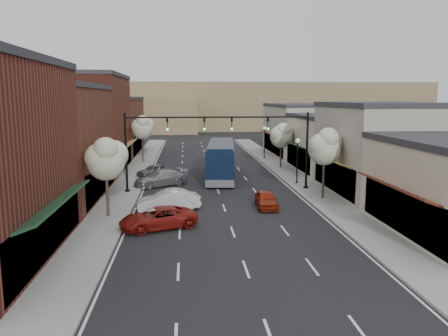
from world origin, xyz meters
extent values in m
plane|color=black|center=(0.00, 0.00, 0.00)|extent=(160.00, 160.00, 0.00)
cube|color=gray|center=(-8.40, 18.50, 0.07)|extent=(2.80, 73.00, 0.15)
cube|color=gray|center=(8.40, 18.50, 0.07)|extent=(2.80, 73.00, 0.15)
cube|color=gray|center=(-7.00, 18.50, 0.07)|extent=(0.25, 73.00, 0.17)
cube|color=gray|center=(7.00, 18.50, 0.07)|extent=(0.25, 73.00, 0.17)
cube|color=black|center=(-10.10, -8.00, 1.60)|extent=(0.60, 11.90, 2.60)
cube|color=#183C21|center=(-9.30, -8.00, 3.10)|extent=(1.07, 9.80, 0.49)
cube|color=brown|center=(-14.30, 6.00, 4.50)|extent=(9.00, 14.00, 9.00)
cube|color=#2D2D30|center=(-14.30, 6.00, 9.20)|extent=(9.20, 14.10, 0.40)
cube|color=black|center=(-10.10, 6.00, 1.60)|extent=(0.60, 11.90, 2.60)
cube|color=#522112|center=(-9.30, 6.00, 3.10)|extent=(1.07, 9.80, 0.49)
cube|color=maroon|center=(-14.30, 20.00, 5.25)|extent=(9.00, 14.00, 10.50)
cube|color=#2D2D30|center=(-14.30, 20.00, 10.70)|extent=(9.20, 14.10, 0.40)
cube|color=black|center=(-10.10, 20.00, 1.60)|extent=(0.60, 11.90, 2.60)
cube|color=#9D8C47|center=(-9.30, 20.00, 3.10)|extent=(1.07, 9.80, 0.49)
cube|color=brown|center=(-14.30, 36.00, 4.00)|extent=(9.00, 18.00, 8.00)
cube|color=#2D2D30|center=(-14.30, 36.00, 8.20)|extent=(9.20, 18.10, 0.40)
cube|color=black|center=(-10.10, 36.00, 1.60)|extent=(0.60, 15.30, 2.60)
cube|color=#183C21|center=(-9.30, 36.00, 3.10)|extent=(1.07, 12.60, 0.49)
cube|color=black|center=(10.10, -6.00, 1.60)|extent=(0.60, 10.20, 2.60)
cube|color=#522112|center=(9.30, -6.00, 3.10)|extent=(1.07, 8.40, 0.49)
cube|color=#A69F8E|center=(13.80, 6.00, 3.75)|extent=(8.00, 12.00, 7.50)
cube|color=#2D2D30|center=(13.80, 6.00, 7.70)|extent=(8.20, 12.10, 0.40)
cube|color=black|center=(10.10, 6.00, 1.60)|extent=(0.60, 10.20, 2.60)
cube|color=#9D8C47|center=(9.30, 6.00, 3.10)|extent=(1.07, 8.40, 0.49)
cube|color=beige|center=(13.80, 18.00, 3.00)|extent=(8.00, 12.00, 6.00)
cube|color=#2D2D30|center=(13.80, 18.00, 6.20)|extent=(8.20, 12.10, 0.40)
cube|color=black|center=(10.10, 18.00, 1.60)|extent=(0.60, 10.20, 2.60)
cube|color=#183C21|center=(9.30, 18.00, 3.10)|extent=(1.07, 8.40, 0.49)
cube|color=#A69F8E|center=(13.80, 32.00, 3.50)|extent=(8.00, 16.00, 7.00)
cube|color=#2D2D30|center=(13.80, 32.00, 7.20)|extent=(8.20, 16.10, 0.40)
cube|color=black|center=(10.10, 32.00, 1.60)|extent=(0.60, 13.60, 2.60)
cube|color=#522112|center=(9.30, 32.00, 3.10)|extent=(1.07, 11.20, 0.49)
cube|color=#7A6647|center=(0.00, 90.00, 6.00)|extent=(120.00, 30.00, 12.00)
cube|color=#7A6647|center=(-25.00, 78.00, 4.00)|extent=(50.00, 20.00, 8.00)
cylinder|color=black|center=(8.00, 8.00, 0.15)|extent=(0.44, 0.44, 0.30)
cylinder|color=black|center=(8.00, 8.00, 3.50)|extent=(0.20, 0.20, 7.00)
cylinder|color=black|center=(4.00, 8.00, 6.60)|extent=(8.00, 0.14, 0.14)
imported|color=black|center=(4.40, 8.00, 6.00)|extent=(0.18, 0.46, 1.10)
sphere|color=#19E533|center=(4.40, 7.88, 5.58)|extent=(0.18, 0.18, 0.18)
imported|color=black|center=(1.20, 8.00, 6.00)|extent=(0.18, 0.46, 1.10)
sphere|color=#19E533|center=(1.20, 7.88, 5.58)|extent=(0.18, 0.18, 0.18)
cylinder|color=black|center=(-8.00, 8.00, 0.15)|extent=(0.44, 0.44, 0.30)
cylinder|color=black|center=(-8.00, 8.00, 3.50)|extent=(0.20, 0.20, 7.00)
cylinder|color=black|center=(-4.00, 8.00, 6.60)|extent=(8.00, 0.14, 0.14)
imported|color=black|center=(-4.40, 8.00, 6.00)|extent=(0.18, 0.46, 1.10)
sphere|color=#19E533|center=(-4.40, 7.88, 5.58)|extent=(0.18, 0.18, 0.18)
imported|color=black|center=(-1.20, 8.00, 6.00)|extent=(0.18, 0.46, 1.10)
sphere|color=#19E533|center=(-1.20, 7.88, 5.58)|extent=(0.18, 0.18, 0.18)
cylinder|color=#47382B|center=(8.30, 4.00, 1.86)|extent=(0.20, 0.20, 3.71)
sphere|color=#B1BE92|center=(8.30, 4.00, 4.18)|extent=(2.60, 2.60, 2.60)
sphere|color=#B1BE92|center=(8.80, 4.30, 4.64)|extent=(2.00, 2.00, 2.00)
sphere|color=#B1BE92|center=(7.90, 3.70, 4.52)|extent=(1.90, 1.90, 1.90)
sphere|color=#B1BE92|center=(8.40, 3.50, 5.10)|extent=(1.70, 1.70, 1.70)
cylinder|color=#47382B|center=(8.30, 20.00, 1.66)|extent=(0.20, 0.20, 3.33)
sphere|color=#B1BE92|center=(8.30, 20.00, 3.74)|extent=(2.60, 2.60, 2.60)
sphere|color=#B1BE92|center=(8.80, 20.30, 4.16)|extent=(2.00, 2.00, 2.00)
sphere|color=#B1BE92|center=(7.90, 19.70, 4.06)|extent=(1.90, 1.90, 1.90)
sphere|color=#B1BE92|center=(8.40, 19.50, 4.58)|extent=(1.70, 1.70, 1.70)
cylinder|color=#47382B|center=(-8.30, 0.00, 1.76)|extent=(0.20, 0.20, 3.52)
sphere|color=#B1BE92|center=(-8.30, 0.00, 3.96)|extent=(2.60, 2.60, 2.60)
sphere|color=#B1BE92|center=(-7.80, 0.30, 4.40)|extent=(2.00, 2.00, 2.00)
sphere|color=#B1BE92|center=(-8.70, -0.30, 4.29)|extent=(1.90, 1.90, 1.90)
sphere|color=#B1BE92|center=(-8.20, -0.50, 4.84)|extent=(1.70, 1.70, 1.70)
cylinder|color=#47382B|center=(-8.30, 26.00, 1.92)|extent=(0.20, 0.20, 3.84)
sphere|color=#B1BE92|center=(-8.30, 26.00, 4.32)|extent=(2.60, 2.60, 2.60)
sphere|color=#B1BE92|center=(-7.80, 26.30, 4.80)|extent=(2.00, 2.00, 2.00)
sphere|color=#B1BE92|center=(-8.70, 25.70, 4.68)|extent=(1.90, 1.90, 1.90)
sphere|color=#B1BE92|center=(-8.20, 25.50, 5.28)|extent=(1.70, 1.70, 1.70)
cylinder|color=black|center=(7.80, 10.50, 0.10)|extent=(0.28, 0.28, 0.20)
cylinder|color=black|center=(7.80, 10.50, 2.00)|extent=(0.12, 0.12, 4.00)
sphere|color=white|center=(7.80, 10.50, 4.22)|extent=(0.44, 0.44, 0.44)
cylinder|color=black|center=(7.80, 28.00, 0.10)|extent=(0.28, 0.28, 0.20)
cylinder|color=black|center=(7.80, 28.00, 2.00)|extent=(0.12, 0.12, 4.00)
sphere|color=white|center=(7.80, 28.00, 4.22)|extent=(0.44, 0.44, 0.44)
cube|color=black|center=(0.80, 14.62, 1.98)|extent=(3.82, 12.26, 3.07)
cube|color=#595B60|center=(0.80, 14.62, 0.55)|extent=(3.84, 12.28, 0.70)
cube|color=black|center=(0.80, 14.62, 2.41)|extent=(3.78, 11.31, 1.11)
cube|color=black|center=(0.80, 14.62, 3.57)|extent=(3.56, 11.76, 0.25)
cube|color=black|center=(0.20, 8.67, 2.61)|extent=(2.09, 0.29, 1.21)
cylinder|color=black|center=(-0.81, 10.54, 0.52)|extent=(0.43, 1.07, 1.05)
cylinder|color=black|center=(1.55, 10.30, 0.52)|extent=(0.43, 1.07, 1.05)
cylinder|color=black|center=(0.01, 18.54, 0.52)|extent=(0.43, 1.07, 1.05)
cylinder|color=black|center=(2.37, 18.30, 0.52)|extent=(0.43, 1.07, 1.05)
cylinder|color=black|center=(-0.14, 17.14, 0.52)|extent=(0.43, 1.07, 1.05)
cylinder|color=black|center=(2.22, 16.90, 0.52)|extent=(0.43, 1.07, 1.05)
imported|color=maroon|center=(3.19, 1.85, 0.64)|extent=(1.68, 3.81, 1.27)
imported|color=maroon|center=(-4.68, -2.84, 0.69)|extent=(5.42, 3.87, 1.37)
imported|color=silver|center=(-4.20, 1.66, 0.77)|extent=(4.90, 2.58, 1.54)
imported|color=#95969A|center=(-5.26, 10.85, 0.75)|extent=(5.52, 4.37, 1.50)
imported|color=#585B60|center=(-6.20, 15.96, 0.66)|extent=(3.96, 3.68, 1.32)
camera|label=1|loc=(-2.87, -30.08, 8.31)|focal=35.00mm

